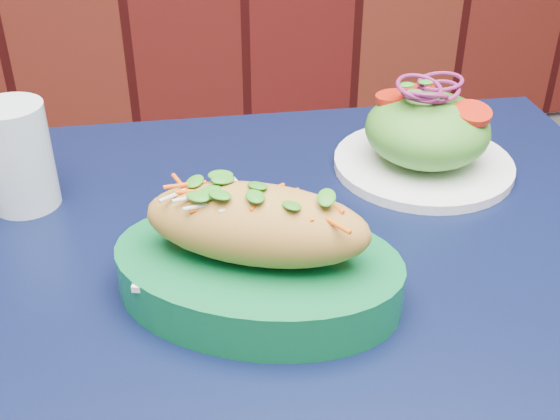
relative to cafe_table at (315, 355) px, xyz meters
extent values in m
cube|color=black|center=(0.00, 0.00, 0.07)|extent=(0.82, 0.82, 0.03)
cylinder|color=black|center=(-0.32, 0.34, -0.30)|extent=(0.04, 0.04, 0.72)
cylinder|color=black|center=(0.34, 0.32, -0.30)|extent=(0.04, 0.04, 0.72)
cube|color=white|center=(-0.06, 0.00, 0.13)|extent=(0.22, 0.17, 0.01)
ellipsoid|color=#BD8E3C|center=(-0.06, 0.00, 0.17)|extent=(0.22, 0.15, 0.07)
cylinder|color=white|center=(0.18, 0.20, 0.09)|extent=(0.22, 0.22, 0.01)
ellipsoid|color=#4C992D|center=(0.18, 0.20, 0.14)|extent=(0.15, 0.15, 0.08)
cylinder|color=red|center=(0.22, 0.17, 0.18)|extent=(0.04, 0.04, 0.01)
cylinder|color=red|center=(0.14, 0.23, 0.18)|extent=(0.04, 0.04, 0.01)
cylinder|color=red|center=(0.18, 0.25, 0.18)|extent=(0.04, 0.04, 0.01)
torus|color=#801B59|center=(0.18, 0.20, 0.19)|extent=(0.05, 0.05, 0.00)
torus|color=#801B59|center=(0.18, 0.20, 0.19)|extent=(0.05, 0.05, 0.00)
torus|color=#801B59|center=(0.18, 0.20, 0.19)|extent=(0.05, 0.05, 0.00)
torus|color=#801B59|center=(0.18, 0.20, 0.20)|extent=(0.05, 0.05, 0.00)
torus|color=#801B59|center=(0.18, 0.20, 0.20)|extent=(0.05, 0.05, 0.00)
cylinder|color=silver|center=(-0.29, 0.21, 0.15)|extent=(0.07, 0.07, 0.12)
camera|label=1|loc=(-0.13, -0.51, 0.50)|focal=45.00mm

